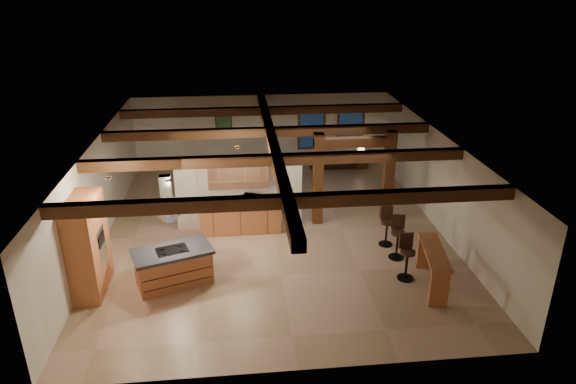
% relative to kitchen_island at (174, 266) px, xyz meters
% --- Properties ---
extents(ground, '(12.00, 12.00, 0.00)m').
position_rel_kitchen_island_xyz_m(ground, '(2.71, 2.56, -0.48)').
color(ground, tan).
rests_on(ground, ground).
extents(room_walls, '(12.00, 12.00, 12.00)m').
position_rel_kitchen_island_xyz_m(room_walls, '(2.71, 2.56, 1.30)').
color(room_walls, beige).
rests_on(room_walls, ground).
extents(ceiling_beams, '(10.00, 12.00, 0.28)m').
position_rel_kitchen_island_xyz_m(ceiling_beams, '(2.71, 2.56, 2.28)').
color(ceiling_beams, '#3D1D0F').
rests_on(ceiling_beams, room_walls).
extents(timber_posts, '(2.50, 0.30, 2.90)m').
position_rel_kitchen_island_xyz_m(timber_posts, '(5.21, 3.06, 1.29)').
color(timber_posts, '#3D1D0F').
rests_on(timber_posts, ground).
extents(partition_wall, '(3.80, 0.18, 2.20)m').
position_rel_kitchen_island_xyz_m(partition_wall, '(1.71, 3.06, 0.62)').
color(partition_wall, beige).
rests_on(partition_wall, ground).
extents(pantry_cabinet, '(0.67, 1.60, 2.40)m').
position_rel_kitchen_island_xyz_m(pantry_cabinet, '(-1.95, -0.04, 0.72)').
color(pantry_cabinet, '#A95A36').
rests_on(pantry_cabinet, ground).
extents(back_counter, '(2.50, 0.66, 0.94)m').
position_rel_kitchen_island_xyz_m(back_counter, '(1.71, 2.67, -0.00)').
color(back_counter, '#A95A36').
rests_on(back_counter, ground).
extents(upper_display_cabinet, '(1.80, 0.36, 0.95)m').
position_rel_kitchen_island_xyz_m(upper_display_cabinet, '(1.71, 2.87, 1.37)').
color(upper_display_cabinet, '#A95A36').
rests_on(upper_display_cabinet, partition_wall).
extents(range_hood, '(1.10, 1.10, 1.40)m').
position_rel_kitchen_island_xyz_m(range_hood, '(-0.00, 0.00, 1.30)').
color(range_hood, silver).
rests_on(range_hood, room_walls).
extents(back_windows, '(2.70, 0.07, 1.70)m').
position_rel_kitchen_island_xyz_m(back_windows, '(5.51, 8.49, 1.02)').
color(back_windows, '#3D1D0F').
rests_on(back_windows, room_walls).
extents(framed_art, '(0.65, 0.05, 0.85)m').
position_rel_kitchen_island_xyz_m(framed_art, '(1.21, 8.49, 1.22)').
color(framed_art, '#3D1D0F').
rests_on(framed_art, room_walls).
extents(recessed_cans, '(3.16, 2.46, 0.03)m').
position_rel_kitchen_island_xyz_m(recessed_cans, '(0.18, 0.62, 2.39)').
color(recessed_cans, silver).
rests_on(recessed_cans, room_walls).
extents(kitchen_island, '(2.14, 1.59, 0.95)m').
position_rel_kitchen_island_xyz_m(kitchen_island, '(0.00, 0.00, 0.00)').
color(kitchen_island, '#A95A36').
rests_on(kitchen_island, ground).
extents(dining_table, '(2.20, 1.73, 0.68)m').
position_rel_kitchen_island_xyz_m(dining_table, '(2.55, 5.02, -0.14)').
color(dining_table, '#422210').
rests_on(dining_table, ground).
extents(sofa, '(1.92, 0.80, 0.55)m').
position_rel_kitchen_island_xyz_m(sofa, '(5.56, 8.05, -0.20)').
color(sofa, black).
rests_on(sofa, ground).
extents(microwave, '(0.54, 0.46, 0.25)m').
position_rel_kitchen_island_xyz_m(microwave, '(2.04, 2.67, 0.59)').
color(microwave, '#AEADB2').
rests_on(microwave, back_counter).
extents(bar_counter, '(0.81, 1.98, 1.01)m').
position_rel_kitchen_island_xyz_m(bar_counter, '(6.38, -0.81, 0.20)').
color(bar_counter, '#A95A36').
rests_on(bar_counter, ground).
extents(side_table, '(0.56, 0.56, 0.61)m').
position_rel_kitchen_island_xyz_m(side_table, '(6.65, 7.86, -0.17)').
color(side_table, '#3D1D0F').
rests_on(side_table, ground).
extents(table_lamp, '(0.26, 0.26, 0.31)m').
position_rel_kitchen_island_xyz_m(table_lamp, '(6.65, 7.86, 0.35)').
color(table_lamp, black).
rests_on(table_lamp, side_table).
extents(bar_stool_a, '(0.42, 0.42, 1.22)m').
position_rel_kitchen_island_xyz_m(bar_stool_a, '(5.86, -0.38, 0.14)').
color(bar_stool_a, black).
rests_on(bar_stool_a, ground).
extents(bar_stool_b, '(0.43, 0.44, 1.22)m').
position_rel_kitchen_island_xyz_m(bar_stool_b, '(5.95, 0.68, 0.14)').
color(bar_stool_b, black).
rests_on(bar_stool_b, ground).
extents(bar_stool_c, '(0.40, 0.41, 1.13)m').
position_rel_kitchen_island_xyz_m(bar_stool_c, '(5.86, 1.43, 0.10)').
color(bar_stool_c, black).
rests_on(bar_stool_c, ground).
extents(dining_chairs, '(2.02, 2.02, 1.28)m').
position_rel_kitchen_island_xyz_m(dining_chairs, '(2.55, 5.02, 0.17)').
color(dining_chairs, '#3D1D0F').
rests_on(dining_chairs, ground).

